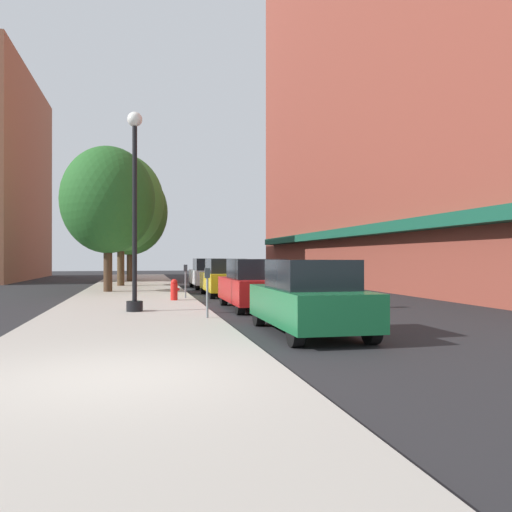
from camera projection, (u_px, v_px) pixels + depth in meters
name	position (u px, v px, depth m)	size (l,w,h in m)	color
ground_plane	(219.00, 293.00, 25.46)	(90.00, 90.00, 0.00)	#232326
sidewalk_slab	(134.00, 292.00, 25.59)	(4.80, 50.00, 0.12)	#A8A399
building_right_brick	(391.00, 48.00, 31.74)	(6.80, 40.00, 28.71)	brown
lamppost	(135.00, 207.00, 15.61)	(0.48, 0.48, 5.90)	black
fire_hydrant	(174.00, 289.00, 19.70)	(0.33, 0.26, 0.79)	red
parking_meter_near	(207.00, 286.00, 13.90)	(0.14, 0.09, 1.31)	slate
parking_meter_far	(186.00, 277.00, 20.81)	(0.14, 0.09, 1.31)	slate
tree_near	(121.00, 203.00, 29.93)	(4.83, 4.83, 7.48)	#4C3823
tree_mid	(130.00, 212.00, 35.37)	(5.02, 5.02, 7.55)	#422D1E
tree_far	(108.00, 200.00, 24.73)	(4.35, 4.35, 6.80)	#422D1E
car_green	(309.00, 298.00, 11.74)	(1.80, 4.30, 1.66)	black
car_red	(255.00, 285.00, 17.40)	(1.80, 4.30, 1.66)	black
car_yellow	(225.00, 278.00, 23.55)	(1.80, 4.30, 1.66)	black
car_white	(208.00, 274.00, 29.42)	(1.80, 4.30, 1.66)	black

